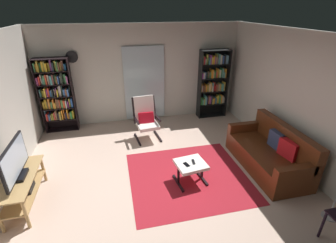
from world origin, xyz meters
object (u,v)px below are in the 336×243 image
object	(u,v)px
leather_sofa	(270,154)
tv_remote	(193,162)
bookshelf_near_sofa	(213,82)
cell_phone	(187,165)
lounge_armchair	(146,117)
ottoman	(191,166)
bookshelf_near_tv	(56,93)
wall_clock	(72,57)
television	(15,162)
tv_stand	(23,186)

from	to	relation	value
leather_sofa	tv_remote	world-z (taller)	leather_sofa
bookshelf_near_sofa	cell_phone	size ratio (longest dim) A/B	13.73
lounge_armchair	ottoman	bearing A→B (deg)	-74.15
bookshelf_near_tv	wall_clock	distance (m)	0.98
bookshelf_near_sofa	wall_clock	xyz separation A→B (m)	(-3.67, 0.17, 0.83)
television	bookshelf_near_sofa	world-z (taller)	bookshelf_near_sofa
tv_stand	tv_remote	xyz separation A→B (m)	(2.86, -0.07, 0.07)
ottoman	cell_phone	xyz separation A→B (m)	(-0.09, -0.04, 0.08)
tv_remote	wall_clock	size ratio (longest dim) A/B	0.50
bookshelf_near_tv	cell_phone	bearing A→B (deg)	-48.05
cell_phone	leather_sofa	bearing A→B (deg)	-13.08
bookshelf_near_sofa	lounge_armchair	world-z (taller)	bookshelf_near_sofa
ottoman	tv_stand	bearing A→B (deg)	178.35
leather_sofa	cell_phone	xyz separation A→B (m)	(-1.78, -0.12, 0.11)
lounge_armchair	cell_phone	xyz separation A→B (m)	(0.45, -1.94, -0.12)
leather_sofa	wall_clock	bearing A→B (deg)	143.30
bookshelf_near_tv	leather_sofa	bearing A→B (deg)	-32.04
television	ottoman	xyz separation A→B (m)	(2.81, -0.08, -0.48)
leather_sofa	tv_remote	size ratio (longest dim) A/B	12.69
lounge_armchair	wall_clock	xyz separation A→B (m)	(-1.62, 1.05, 1.32)
wall_clock	bookshelf_near_tv	bearing A→B (deg)	-161.92
tv_stand	bookshelf_near_sofa	world-z (taller)	bookshelf_near_sofa
cell_phone	tv_remote	bearing A→B (deg)	0.69
bookshelf_near_tv	bookshelf_near_sofa	size ratio (longest dim) A/B	0.98
television	tv_remote	world-z (taller)	television
leather_sofa	cell_phone	size ratio (longest dim) A/B	13.06
ottoman	cell_phone	size ratio (longest dim) A/B	4.13
tv_stand	tv_remote	size ratio (longest dim) A/B	8.38
leather_sofa	tv_remote	distance (m)	1.64
bookshelf_near_sofa	wall_clock	world-z (taller)	wall_clock
bookshelf_near_sofa	tv_remote	xyz separation A→B (m)	(-1.47, -2.77, -0.60)
tv_stand	wall_clock	bearing A→B (deg)	77.20
cell_phone	wall_clock	xyz separation A→B (m)	(-2.06, 2.99, 1.43)
television	bookshelf_near_sofa	bearing A→B (deg)	32.01
leather_sofa	television	bearing A→B (deg)	-179.88
ottoman	bookshelf_near_sofa	bearing A→B (deg)	61.40
tv_stand	wall_clock	distance (m)	3.31
television	ottoman	world-z (taller)	television
bookshelf_near_tv	tv_remote	xyz separation A→B (m)	(2.69, -2.79, -0.58)
lounge_armchair	wall_clock	size ratio (longest dim) A/B	3.53
bookshelf_near_sofa	leather_sofa	size ratio (longest dim) A/B	1.05
television	lounge_armchair	xyz separation A→B (m)	(2.27, 1.82, -0.28)
tv_remote	wall_clock	world-z (taller)	wall_clock
leather_sofa	lounge_armchair	xyz separation A→B (m)	(-2.23, 1.81, 0.22)
wall_clock	leather_sofa	bearing A→B (deg)	-36.70
leather_sofa	cell_phone	world-z (taller)	leather_sofa
tv_stand	television	world-z (taller)	television
television	wall_clock	distance (m)	3.12
leather_sofa	lounge_armchair	bearing A→B (deg)	140.89
tv_stand	leather_sofa	xyz separation A→B (m)	(4.50, 0.01, -0.04)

